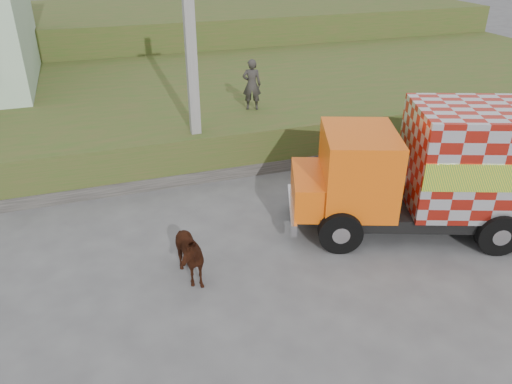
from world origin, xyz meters
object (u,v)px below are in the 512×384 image
object	(u,v)px
cow	(184,254)
pedestrian	(252,85)
cargo_truck	(459,170)
utility_pole	(191,49)

from	to	relation	value
cow	pedestrian	xyz separation A→B (m)	(3.88, 6.87, 1.71)
cargo_truck	pedestrian	xyz separation A→B (m)	(-3.26, 6.97, 0.64)
utility_pole	pedestrian	bearing A→B (deg)	34.03
cow	pedestrian	distance (m)	8.07
cargo_truck	pedestrian	bearing A→B (deg)	134.94
utility_pole	cargo_truck	bearing A→B (deg)	-43.42
cargo_truck	pedestrian	world-z (taller)	cargo_truck
utility_pole	cow	xyz separation A→B (m)	(-1.49, -5.25, -3.40)
cargo_truck	cow	xyz separation A→B (m)	(-7.14, 0.09, -1.07)
utility_pole	pedestrian	xyz separation A→B (m)	(2.39, 1.62, -1.69)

